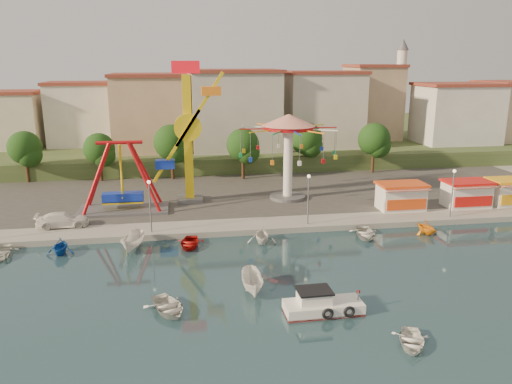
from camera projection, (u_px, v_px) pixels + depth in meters
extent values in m
plane|color=#152D3B|center=(249.00, 289.00, 38.62)|extent=(200.00, 200.00, 0.00)
cube|color=#9E998E|center=(205.00, 149.00, 97.76)|extent=(200.00, 100.00, 0.60)
cube|color=#4C4944|center=(218.00, 187.00, 67.12)|extent=(90.00, 28.00, 0.01)
cube|color=#384C26|center=(203.00, 139.00, 102.23)|extent=(200.00, 60.00, 3.00)
cube|color=#59595E|center=(124.00, 209.00, 56.68)|extent=(10.00, 5.00, 0.30)
cube|color=#1530BB|center=(123.00, 197.00, 56.31)|extent=(4.50, 1.40, 1.00)
cylinder|color=#AC0D11|center=(119.00, 143.00, 54.73)|extent=(5.00, 0.40, 0.40)
cube|color=#59595E|center=(190.00, 199.00, 60.56)|extent=(3.00, 3.00, 0.50)
cube|color=yellow|center=(188.00, 140.00, 58.71)|extent=(1.00, 1.00, 15.00)
cube|color=red|center=(185.00, 67.00, 56.59)|extent=(3.20, 0.50, 1.40)
cylinder|color=yellow|center=(188.00, 128.00, 57.56)|extent=(3.20, 0.50, 3.20)
cube|color=yellow|center=(199.00, 110.00, 57.05)|extent=(5.83, 0.35, 8.52)
cube|color=orange|center=(211.00, 91.00, 56.72)|extent=(2.20, 1.20, 1.00)
cylinder|color=#59595E|center=(287.00, 197.00, 61.61)|extent=(4.40, 4.40, 0.40)
cylinder|color=white|center=(288.00, 163.00, 60.51)|extent=(1.10, 1.10, 9.00)
cylinder|color=#AC0D11|center=(289.00, 127.00, 59.41)|extent=(6.00, 6.00, 0.50)
cone|color=red|center=(289.00, 120.00, 59.18)|extent=(6.40, 6.40, 1.40)
cube|color=white|center=(401.00, 197.00, 56.83)|extent=(5.00, 3.00, 2.80)
cube|color=#D84513|center=(402.00, 184.00, 56.43)|extent=(5.40, 3.40, 0.25)
cube|color=red|center=(408.00, 191.00, 54.89)|extent=(5.00, 0.77, 0.43)
cube|color=white|center=(466.00, 195.00, 58.03)|extent=(5.00, 3.00, 2.80)
cube|color=red|center=(468.00, 182.00, 57.63)|extent=(5.40, 3.40, 0.25)
cube|color=red|center=(476.00, 188.00, 56.10)|extent=(5.00, 0.77, 0.43)
cube|color=white|center=(511.00, 193.00, 58.88)|extent=(5.00, 3.00, 2.80)
cylinder|color=#59595E|center=(150.00, 208.00, 49.05)|extent=(0.14, 0.14, 5.00)
cylinder|color=#59595E|center=(308.00, 201.00, 51.44)|extent=(0.14, 0.14, 5.00)
cylinder|color=#59595E|center=(452.00, 195.00, 53.82)|extent=(0.14, 0.14, 5.00)
cylinder|color=#382314|center=(27.00, 170.00, 69.45)|extent=(0.44, 0.44, 3.60)
sphere|color=black|center=(25.00, 148.00, 68.66)|extent=(4.60, 4.60, 4.60)
cylinder|color=#382314|center=(101.00, 169.00, 70.26)|extent=(0.44, 0.44, 3.40)
sphere|color=black|center=(99.00, 149.00, 69.51)|extent=(4.35, 4.35, 4.35)
cylinder|color=#382314|center=(172.00, 166.00, 71.27)|extent=(0.44, 0.44, 3.92)
sphere|color=black|center=(171.00, 142.00, 70.41)|extent=(5.02, 5.02, 5.02)
cylinder|color=#382314|center=(243.00, 166.00, 71.42)|extent=(0.44, 0.44, 3.66)
sphere|color=black|center=(243.00, 145.00, 70.61)|extent=(4.68, 4.68, 4.68)
cylinder|color=#382314|center=(306.00, 160.00, 75.75)|extent=(0.44, 0.44, 3.80)
sphere|color=black|center=(306.00, 139.00, 74.91)|extent=(4.86, 4.86, 4.86)
cylinder|color=#382314|center=(373.00, 160.00, 75.51)|extent=(0.44, 0.44, 3.77)
sphere|color=black|center=(374.00, 139.00, 74.68)|extent=(4.83, 4.83, 4.83)
cube|color=silver|center=(78.00, 122.00, 82.65)|extent=(12.33, 9.01, 8.63)
cube|color=tan|center=(159.00, 112.00, 84.83)|extent=(11.95, 9.28, 11.23)
cube|color=beige|center=(241.00, 119.00, 84.13)|extent=(12.59, 10.50, 9.20)
cube|color=beige|center=(313.00, 115.00, 89.38)|extent=(10.75, 9.23, 9.24)
cube|color=tan|center=(388.00, 110.00, 89.33)|extent=(12.77, 10.96, 11.21)
cube|color=silver|center=(454.00, 106.00, 89.45)|extent=(8.23, 8.98, 12.36)
cube|color=beige|center=(496.00, 112.00, 96.39)|extent=(11.59, 10.93, 8.76)
cylinder|color=silver|center=(399.00, 94.00, 92.76)|extent=(1.80, 1.80, 16.00)
cylinder|color=#59595E|center=(401.00, 67.00, 91.48)|extent=(2.80, 2.80, 0.30)
cone|color=#59595E|center=(403.00, 44.00, 90.46)|extent=(2.20, 2.20, 2.00)
cube|color=white|center=(323.00, 308.00, 34.88)|extent=(5.50, 2.17, 0.98)
cube|color=#AC0D11|center=(323.00, 312.00, 34.94)|extent=(5.50, 2.17, 0.17)
cube|color=white|center=(314.00, 298.00, 34.67)|extent=(2.21, 1.68, 0.98)
cube|color=black|center=(314.00, 291.00, 34.53)|extent=(2.44, 1.90, 0.13)
torus|color=black|center=(328.00, 314.00, 33.79)|extent=(0.83, 0.23, 0.83)
torus|color=black|center=(349.00, 312.00, 34.07)|extent=(0.83, 0.23, 0.83)
imported|color=silver|center=(168.00, 307.00, 34.96)|extent=(4.08, 4.66, 0.80)
imported|color=white|center=(411.00, 341.00, 30.83)|extent=(3.35, 3.87, 0.67)
imported|color=white|center=(253.00, 283.00, 37.83)|extent=(1.64, 4.16, 1.59)
imported|color=white|center=(63.00, 220.00, 51.00)|extent=(5.34, 2.65, 1.49)
imported|color=#1249A5|center=(60.00, 246.00, 45.39)|extent=(2.55, 2.93, 1.51)
imported|color=silver|center=(133.00, 242.00, 46.35)|extent=(2.56, 4.38, 1.59)
imported|color=#A90F0D|center=(189.00, 243.00, 47.23)|extent=(3.14, 4.01, 0.76)
imported|color=silver|center=(262.00, 234.00, 48.15)|extent=(3.28, 3.65, 1.71)
imported|color=silver|center=(365.00, 233.00, 49.83)|extent=(3.57, 4.44, 0.82)
imported|color=orange|center=(426.00, 227.00, 50.72)|extent=(2.99, 3.26, 1.45)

